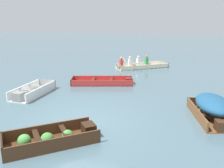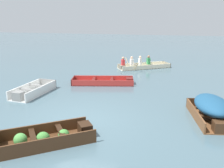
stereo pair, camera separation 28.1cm
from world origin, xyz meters
name	(u,v)px [view 1 (the left image)]	position (x,y,z in m)	size (l,w,h in m)	color
ground_plane	(80,121)	(0.00, 0.00, 0.00)	(80.00, 80.00, 0.00)	#47606B
dinghy_dark_varnish_foreground	(52,138)	(-0.26, -1.68, 0.17)	(2.76, 2.42, 0.43)	#4C2D19
skiff_wooden_brown_near_moored	(213,106)	(4.58, 1.20, 0.47)	(1.58, 2.64, 0.83)	brown
skiff_red_mid_moored	(105,82)	(-0.31, 4.99, 0.11)	(3.43, 1.72, 0.33)	#AD2D28
skiff_white_far_moored	(32,92)	(-3.16, 2.33, 0.15)	(1.20, 2.56, 0.42)	white
rowboat_cream_with_crew	(139,65)	(1.06, 9.50, 0.20)	(3.67, 2.90, 0.88)	beige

